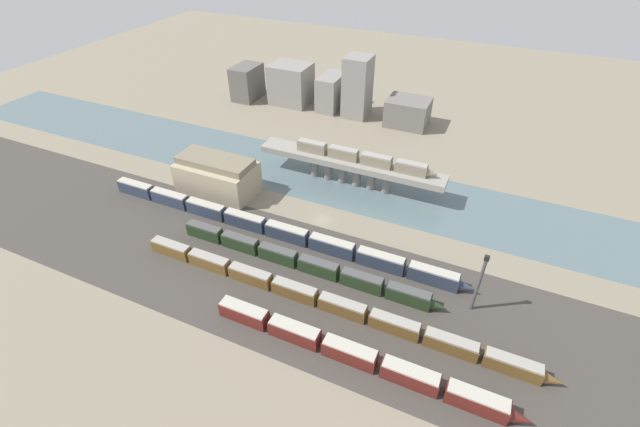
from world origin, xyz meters
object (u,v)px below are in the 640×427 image
at_px(train_yard_near, 356,355).
at_px(train_yard_far, 302,262).
at_px(signal_tower, 479,283).
at_px(train_yard_mid, 323,301).
at_px(train_yard_outer, 270,228).
at_px(warehouse_building, 217,175).
at_px(train_on_bridge, 363,158).

relative_size(train_yard_near, train_yard_far, 0.92).
bearing_deg(train_yard_far, signal_tower, 5.59).
distance_m(train_yard_near, train_yard_mid, 15.48).
height_order(train_yard_mid, train_yard_outer, train_yard_outer).
bearing_deg(warehouse_building, signal_tower, -11.81).
bearing_deg(signal_tower, train_yard_outer, 175.41).
height_order(train_yard_outer, warehouse_building, warehouse_building).
xyz_separation_m(train_on_bridge, train_yard_mid, (8.72, -49.66, -8.36)).
bearing_deg(train_on_bridge, train_yard_near, -71.33).
relative_size(train_on_bridge, signal_tower, 2.81).
xyz_separation_m(train_on_bridge, train_yard_near, (20.26, -59.96, -8.20)).
distance_m(train_on_bridge, train_yard_outer, 36.52).
bearing_deg(train_on_bridge, train_yard_far, -91.35).
bearing_deg(train_yard_outer, train_yard_mid, -36.35).
bearing_deg(train_yard_far, train_yard_near, -42.23).
bearing_deg(train_yard_far, train_yard_mid, -42.83).
xyz_separation_m(train_on_bridge, train_yard_far, (-0.96, -40.70, -8.22)).
distance_m(train_yard_near, warehouse_building, 71.76).
bearing_deg(train_yard_mid, train_yard_near, -41.73).
bearing_deg(train_yard_near, train_yard_far, 137.77).
distance_m(train_yard_mid, signal_tower, 33.62).
relative_size(train_yard_mid, train_yard_far, 1.40).
bearing_deg(train_yard_near, signal_tower, 50.89).
xyz_separation_m(train_on_bridge, train_yard_outer, (-14.66, -32.46, -8.08)).
distance_m(train_yard_near, signal_tower, 30.51).
bearing_deg(train_yard_near, warehouse_building, 146.44).
bearing_deg(train_yard_mid, train_yard_outer, 143.65).
xyz_separation_m(train_yard_mid, train_yard_far, (-9.67, 8.97, 0.14)).
bearing_deg(train_yard_outer, warehouse_building, 153.96).
bearing_deg(warehouse_building, train_on_bridge, 27.27).
distance_m(train_yard_far, signal_tower, 40.74).
xyz_separation_m(train_yard_far, warehouse_building, (-38.51, 20.35, 3.55)).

